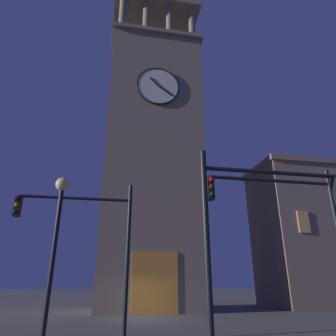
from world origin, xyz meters
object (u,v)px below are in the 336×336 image
traffic_signal_near (296,220)px  traffic_signal_mid (91,232)px  clocktower (152,157)px  street_lamp (57,225)px  traffic_signal_far (258,216)px

traffic_signal_near → traffic_signal_mid: bearing=-22.6°
clocktower → traffic_signal_near: clocktower is taller
street_lamp → clocktower: bearing=-107.1°
traffic_signal_mid → traffic_signal_far: size_ratio=1.07×
clocktower → traffic_signal_near: bearing=100.5°
clocktower → traffic_signal_mid: (3.87, 13.05, -8.91)m
clocktower → street_lamp: (4.72, 15.32, -9.10)m
traffic_signal_far → street_lamp: bearing=-23.7°
traffic_signal_near → street_lamp: traffic_signal_near is taller
street_lamp → traffic_signal_mid: bearing=-110.4°
traffic_signal_mid → street_lamp: traffic_signal_mid is taller
traffic_signal_near → street_lamp: size_ratio=1.13×
traffic_signal_far → traffic_signal_near: bearing=-141.3°
traffic_signal_mid → street_lamp: size_ratio=1.12×
traffic_signal_near → traffic_signal_far: traffic_signal_near is taller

